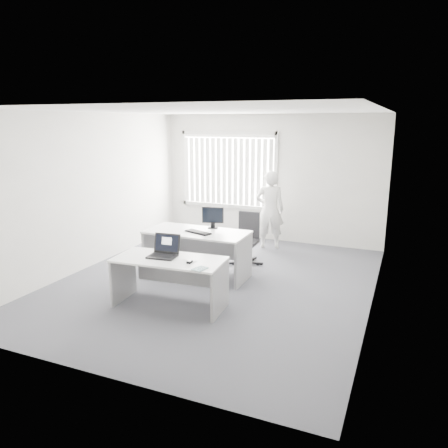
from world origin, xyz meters
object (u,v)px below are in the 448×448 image
at_px(laptop, 162,247).
at_px(desk_far, 197,244).
at_px(office_chair, 246,248).
at_px(person, 270,210).
at_px(monitor, 213,218).
at_px(desk_near, 170,272).

bearing_deg(laptop, desk_far, 88.18).
xyz_separation_m(office_chair, person, (0.08, 1.18, 0.52)).
relative_size(desk_far, monitor, 4.65).
relative_size(laptop, monitor, 1.06).
bearing_deg(person, office_chair, 66.58).
height_order(desk_far, monitor, monitor).
xyz_separation_m(desk_near, person, (0.43, 3.47, 0.30)).
height_order(desk_near, desk_far, desk_far).
bearing_deg(monitor, desk_near, -105.39).
height_order(office_chair, monitor, monitor).
bearing_deg(office_chair, person, 83.58).
bearing_deg(person, laptop, 61.70).
bearing_deg(desk_near, office_chair, 77.22).
bearing_deg(laptop, monitor, 81.49).
bearing_deg(desk_far, laptop, -86.51).
bearing_deg(laptop, desk_near, -10.14).
distance_m(desk_near, office_chair, 2.33).
distance_m(person, laptop, 3.51).
distance_m(desk_far, laptop, 1.33).
xyz_separation_m(desk_near, laptop, (-0.12, 0.01, 0.36)).
xyz_separation_m(desk_far, office_chair, (0.55, 0.99, -0.28)).
relative_size(office_chair, laptop, 2.42).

